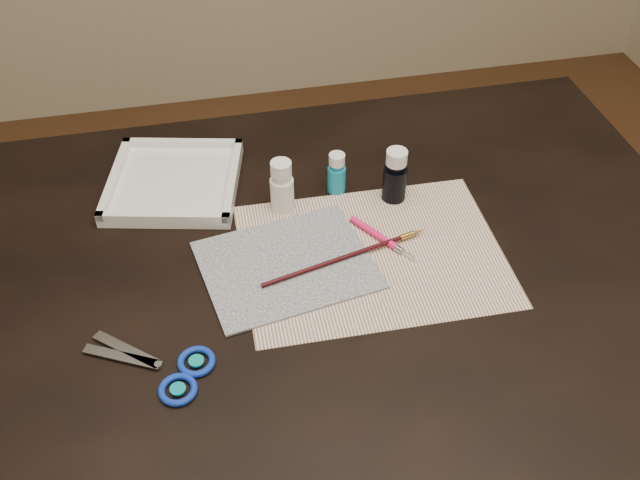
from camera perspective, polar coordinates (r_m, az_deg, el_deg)
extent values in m
cube|color=black|center=(1.42, 0.00, -12.61)|extent=(1.30, 0.90, 0.75)
cube|color=white|center=(1.15, 4.18, -1.16)|extent=(0.42, 0.33, 0.00)
cube|color=black|center=(1.13, -2.67, -1.99)|extent=(0.29, 0.25, 0.00)
cylinder|color=white|center=(1.20, -3.07, 4.32)|extent=(0.04, 0.04, 0.10)
cylinder|color=#1385AD|center=(1.24, 1.34, 5.39)|extent=(0.04, 0.04, 0.08)
cylinder|color=black|center=(1.23, 6.03, 5.17)|extent=(0.05, 0.05, 0.10)
cube|color=white|center=(1.29, -11.61, 4.66)|extent=(0.27, 0.27, 0.03)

